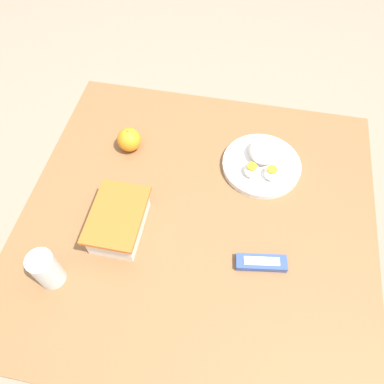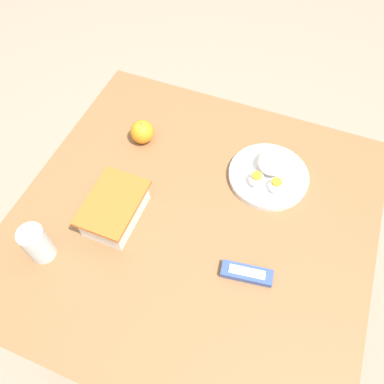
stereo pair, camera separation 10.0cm
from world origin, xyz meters
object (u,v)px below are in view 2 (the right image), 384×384
at_px(food_container, 115,210).
at_px(drinking_glass, 37,244).
at_px(orange_fruit, 142,132).
at_px(rice_plate, 269,172).
at_px(candy_bar, 247,273).

xyz_separation_m(food_container, drinking_glass, (-0.16, 0.12, 0.02)).
distance_m(orange_fruit, drinking_glass, 0.44).
bearing_deg(food_container, orange_fruit, 10.93).
bearing_deg(orange_fruit, rice_plate, -89.24).
xyz_separation_m(orange_fruit, candy_bar, (-0.30, -0.42, -0.03)).
bearing_deg(food_container, drinking_glass, 143.13).
xyz_separation_m(rice_plate, drinking_glass, (-0.44, 0.46, 0.03)).
bearing_deg(candy_bar, orange_fruit, 54.52).
distance_m(rice_plate, candy_bar, 0.31).
height_order(orange_fruit, drinking_glass, drinking_glass).
relative_size(orange_fruit, rice_plate, 0.31).
distance_m(food_container, orange_fruit, 0.27).
relative_size(orange_fruit, candy_bar, 0.55).
distance_m(food_container, drinking_glass, 0.20).
bearing_deg(candy_bar, drinking_glass, 105.05).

